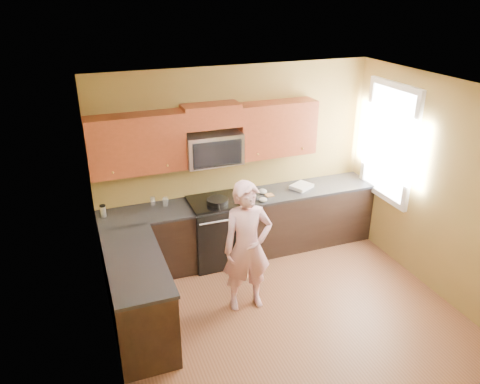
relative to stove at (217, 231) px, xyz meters
name	(u,v)px	position (x,y,z in m)	size (l,w,h in m)	color
floor	(295,325)	(0.40, -1.68, -0.47)	(4.00, 4.00, 0.00)	brown
ceiling	(309,96)	(0.40, -1.68, 2.23)	(4.00, 4.00, 0.00)	white
wall_back	(236,162)	(0.40, 0.32, 0.88)	(4.00, 4.00, 0.00)	brown
wall_front	(436,351)	(0.40, -3.67, 0.88)	(4.00, 4.00, 0.00)	brown
wall_left	(107,259)	(-1.60, -1.68, 0.88)	(4.00, 4.00, 0.00)	brown
wall_right	(450,196)	(2.40, -1.68, 0.88)	(4.00, 4.00, 0.00)	brown
cabinet_back_run	(243,227)	(0.40, 0.02, -0.03)	(4.00, 0.60, 0.88)	black
cabinet_left_run	(138,296)	(-1.30, -1.08, -0.03)	(0.60, 1.60, 0.88)	black
countertop_back	(244,199)	(0.40, 0.01, 0.43)	(4.00, 0.62, 0.04)	black
countertop_left	(135,261)	(-1.29, -1.08, 0.43)	(0.62, 1.60, 0.04)	black
stove	(217,231)	(0.00, 0.00, 0.00)	(0.76, 0.65, 0.95)	black
microwave	(213,163)	(0.00, 0.12, 0.97)	(0.76, 0.40, 0.42)	silver
upper_cab_left	(139,172)	(-0.99, 0.16, 0.97)	(1.22, 0.33, 0.75)	maroon
upper_cab_right	(275,154)	(0.94, 0.16, 0.97)	(1.12, 0.33, 0.75)	maroon
upper_cab_over_mw	(211,115)	(0.00, 0.16, 1.62)	(0.76, 0.33, 0.30)	maroon
window	(389,143)	(2.38, -0.48, 1.17)	(0.06, 1.06, 1.66)	white
woman	(247,247)	(0.02, -1.11, 0.35)	(0.60, 0.40, 1.65)	#DC6E87
frying_pan	(218,203)	(-0.02, -0.09, 0.47)	(0.29, 0.51, 0.07)	black
butter_tub	(242,198)	(0.38, 0.02, 0.45)	(0.11, 0.11, 0.08)	gold
toast_slice	(269,195)	(0.77, -0.06, 0.45)	(0.11, 0.11, 0.01)	#B27F47
napkin_a	(263,200)	(0.60, -0.21, 0.48)	(0.11, 0.12, 0.06)	silver
napkin_b	(263,191)	(0.71, 0.05, 0.48)	(0.12, 0.13, 0.07)	silver
dish_towel	(302,186)	(1.32, 0.03, 0.47)	(0.30, 0.24, 0.05)	silver
travel_mug	(104,217)	(-1.50, 0.10, 0.45)	(0.08, 0.08, 0.16)	silver
glass_b	(165,202)	(-0.68, 0.14, 0.51)	(0.07, 0.07, 0.12)	silver
glass_c	(153,201)	(-0.84, 0.22, 0.51)	(0.07, 0.07, 0.12)	silver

